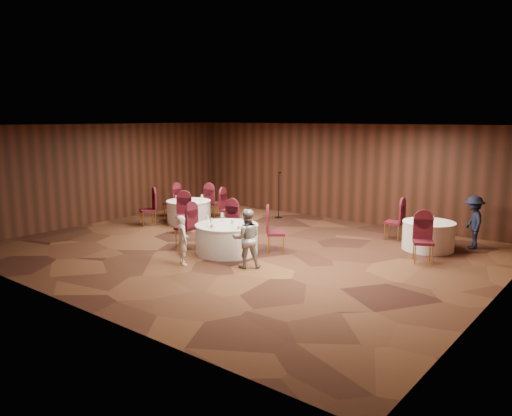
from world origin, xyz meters
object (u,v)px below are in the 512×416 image
Objects in this scene: table_main at (227,239)px; man_c at (473,222)px; woman_a at (182,240)px; table_right at (428,235)px; table_left at (189,212)px; mic_stand at (279,205)px; woman_b at (246,238)px.

man_c is at bearing 42.81° from table_main.
woman_a is 7.56m from man_c.
table_left is at bearing -167.95° from table_right.
mic_stand is 6.07m from woman_a.
man_c reaches higher than table_right.
table_main is 4.79m from mic_stand.
woman_a is (-4.02, -4.91, 0.21)m from table_right.
table_right is at bearing -73.49° from man_c.
mic_stand is 1.16× the size of woman_b.
table_left is 4.70m from woman_a.
table_main is 1.11× the size of table_left.
woman_a is at bearing -75.71° from mic_stand.
table_left is 1.08× the size of table_right.
woman_b is at bearing -28.68° from table_main.
table_right is 0.97× the size of woman_b.
table_main and table_left have the same top height.
table_left is 5.31m from woman_b.
woman_b is at bearing -29.52° from table_left.
table_left is (-3.43, 1.97, -0.00)m from table_main.
mic_stand reaches higher than woman_b.
table_right is at bearing -9.91° from mic_stand.
woman_a is 1.53m from woman_b.
table_right is 1.26m from man_c.
table_left and table_right have the same top height.
table_left is at bearing -18.52° from woman_a.
woman_a reaches higher than table_right.
mic_stand is at bearing 54.71° from table_left.
table_left is at bearing 150.19° from table_main.
woman_a is at bearing -68.62° from man_c.
table_right is 0.84× the size of mic_stand.
man_c is (4.73, 4.38, 0.33)m from table_main.
woman_b is at bearing -61.17° from mic_stand.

